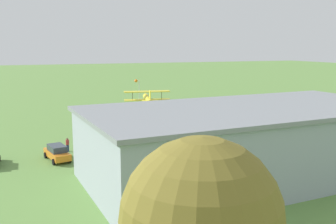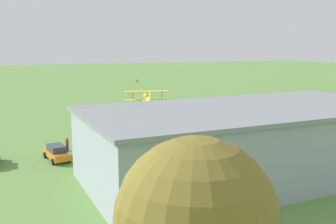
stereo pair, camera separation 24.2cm
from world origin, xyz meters
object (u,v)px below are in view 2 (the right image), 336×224
biplane (148,98)px  person_by_parked_cars (112,138)px  tree_by_windsock (196,218)px  person_beside_truck (67,145)px  windsock (136,83)px  hangar (248,141)px  person_watching_takeoff (262,125)px  person_near_hangar_door (117,142)px  car_orange (57,152)px  person_crossing_taxiway (129,138)px

biplane → person_by_parked_cars: bearing=58.2°
person_by_parked_cars → tree_by_windsock: tree_by_windsock is taller
person_beside_truck → windsock: 30.09m
tree_by_windsock → windsock: bearing=-105.1°
hangar → biplane: (-1.03, -32.11, 0.02)m
hangar → tree_by_windsock: tree_by_windsock is taller
person_watching_takeoff → person_near_hangar_door: size_ratio=1.01×
car_orange → person_beside_truck: bearing=-115.6°
windsock → hangar: bearing=88.0°
car_orange → windsock: 33.50m
hangar → biplane: hangar is taller
person_by_parked_cars → person_beside_truck: size_ratio=1.07×
car_orange → biplane: bearing=-130.0°
person_by_parked_cars → person_near_hangar_door: (-0.07, 2.16, -0.03)m
hangar → person_by_parked_cars: bearing=-60.0°
person_beside_truck → person_near_hangar_door: bearing=168.1°
hangar → car_orange: (16.14, -11.68, -2.43)m
person_beside_truck → car_orange: bearing=64.4°
person_crossing_taxiway → windsock: (-8.55, -24.79, 4.24)m
hangar → person_crossing_taxiway: 16.88m
person_by_parked_cars → tree_by_windsock: (5.18, 34.28, 5.16)m
biplane → car_orange: (17.17, 20.43, -2.46)m
biplane → person_crossing_taxiway: bearing=64.4°
hangar → person_beside_truck: size_ratio=19.35×
car_orange → person_beside_truck: car_orange is taller
car_orange → person_near_hangar_door: size_ratio=2.79×
tree_by_windsock → person_watching_takeoff: bearing=-128.1°
car_orange → person_by_parked_cars: bearing=-149.7°
tree_by_windsock → person_near_hangar_door: bearing=-99.3°
car_orange → person_near_hangar_door: (-7.10, -1.95, -0.01)m
hangar → person_beside_truck: (14.64, -14.82, -2.48)m
person_crossing_taxiway → person_near_hangar_door: person_crossing_taxiway is taller
biplane → person_watching_takeoff: size_ratio=4.78×
biplane → windsock: (-0.38, -7.78, 1.83)m
hangar → person_watching_takeoff: bearing=-128.5°
person_by_parked_cars → hangar: bearing=120.0°
person_near_hangar_door → biplane: bearing=-118.6°
person_crossing_taxiway → person_near_hangar_door: bearing=37.8°
person_beside_truck → person_watching_takeoff: size_ratio=0.96×
person_beside_truck → person_crossing_taxiway: bearing=-177.8°
car_orange → person_by_parked_cars: size_ratio=2.71×
hangar → windsock: hangar is taller
biplane → person_by_parked_cars: size_ratio=4.69×
person_crossing_taxiway → tree_by_windsock: bearing=78.0°
biplane → tree_by_windsock: bearing=73.2°
hangar → tree_by_windsock: bearing=52.3°
person_by_parked_cars → person_near_hangar_door: size_ratio=1.03×
car_orange → windsock: size_ratio=0.80×
hangar → car_orange: bearing=-35.9°
person_by_parked_cars → person_near_hangar_door: 2.16m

